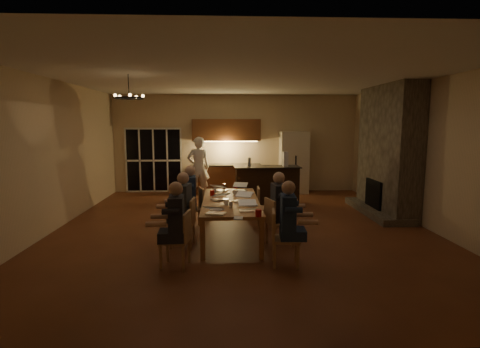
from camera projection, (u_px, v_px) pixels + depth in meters
name	position (u px, v px, depth m)	size (l,w,h in m)	color
floor	(242.00, 228.00, 8.17)	(9.00, 9.00, 0.00)	brown
back_wall	(235.00, 144.00, 12.43)	(8.00, 0.04, 3.20)	beige
left_wall	(49.00, 156.00, 7.78)	(0.04, 9.00, 3.20)	beige
right_wall	(427.00, 154.00, 8.13)	(0.04, 9.00, 3.20)	beige
ceiling	(242.00, 77.00, 7.74)	(8.00, 9.00, 0.04)	white
french_doors	(154.00, 161.00, 12.33)	(1.86, 0.08, 2.10)	black
fireplace	(388.00, 150.00, 9.30)	(0.58, 2.50, 3.20)	#6B6154
kitchenette	(226.00, 156.00, 12.15)	(2.24, 0.68, 2.40)	brown
refrigerator	(294.00, 162.00, 12.23)	(0.90, 0.68, 2.00)	beige
dining_table	(231.00, 219.00, 7.49)	(1.10, 2.70, 0.75)	tan
bar_island	(267.00, 185.00, 10.47)	(1.83, 0.68, 1.08)	black
chair_left_near	(175.00, 239.00, 5.92)	(0.44, 0.44, 0.89)	tan
chair_left_mid	(182.00, 223.00, 6.92)	(0.44, 0.44, 0.89)	tan
chair_left_far	(192.00, 209.00, 8.05)	(0.44, 0.44, 0.89)	tan
chair_right_near	(286.00, 238.00, 5.97)	(0.44, 0.44, 0.89)	tan
chair_right_mid	(280.00, 222.00, 6.96)	(0.44, 0.44, 0.89)	tan
chair_right_far	(267.00, 208.00, 8.15)	(0.44, 0.44, 0.89)	tan
person_left_near	(177.00, 225.00, 5.82)	(0.60, 0.60, 1.38)	#252630
person_right_near	(288.00, 224.00, 5.92)	(0.60, 0.60, 1.38)	#1F2D4E
person_left_mid	(184.00, 209.00, 6.94)	(0.60, 0.60, 1.38)	#363A40
person_right_mid	(278.00, 209.00, 6.98)	(0.60, 0.60, 1.38)	#252630
person_left_far	(191.00, 198.00, 8.00)	(0.60, 0.60, 1.38)	#1F2D4E
standing_person	(198.00, 168.00, 11.36)	(0.68, 0.45, 1.87)	white
chandelier	(129.00, 98.00, 7.18)	(0.56, 0.56, 0.03)	black
laptop_a	(216.00, 207.00, 6.31)	(0.32, 0.28, 0.23)	silver
laptop_b	(248.00, 204.00, 6.52)	(0.32, 0.28, 0.23)	silver
laptop_c	(220.00, 194.00, 7.47)	(0.32, 0.28, 0.23)	silver
laptop_d	(243.00, 196.00, 7.31)	(0.32, 0.28, 0.23)	silver
laptop_e	(220.00, 186.00, 8.46)	(0.32, 0.28, 0.23)	silver
laptop_f	(239.00, 186.00, 8.47)	(0.32, 0.28, 0.23)	silver
mug_front	(226.00, 202.00, 6.98)	(0.08, 0.08, 0.10)	white
mug_mid	(235.00, 192.00, 8.04)	(0.09, 0.09, 0.10)	white
mug_back	(215.00, 190.00, 8.29)	(0.07, 0.07, 0.10)	white
redcup_near	(258.00, 213.00, 6.12)	(0.10, 0.10, 0.12)	red
redcup_mid	(212.00, 193.00, 7.88)	(0.09, 0.09, 0.12)	red
redcup_far	(235.00, 186.00, 8.82)	(0.09, 0.09, 0.12)	red
can_silver	(231.00, 205.00, 6.75)	(0.07, 0.07, 0.12)	#B2B2B7
can_cola	(224.00, 186.00, 8.74)	(0.06, 0.06, 0.12)	#3F0F0C
plate_near	(251.00, 205.00, 6.96)	(0.25, 0.25, 0.02)	white
plate_left	(216.00, 209.00, 6.61)	(0.25, 0.25, 0.02)	white
plate_far	(248.00, 193.00, 8.17)	(0.28, 0.28, 0.02)	white
notepad	(238.00, 218.00, 6.01)	(0.14, 0.20, 0.01)	white
bar_bottle	(249.00, 162.00, 10.39)	(0.08, 0.08, 0.24)	#99999E
bar_blender	(285.00, 159.00, 10.38)	(0.13, 0.13, 0.41)	silver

